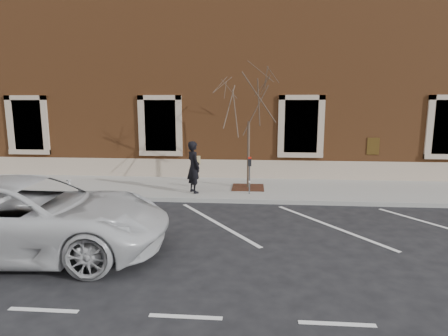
# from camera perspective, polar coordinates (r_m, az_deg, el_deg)

# --- Properties ---
(ground) EXTENTS (120.00, 120.00, 0.00)m
(ground) POSITION_cam_1_polar(r_m,az_deg,el_deg) (12.96, -0.22, -5.26)
(ground) COLOR #28282B
(ground) RESTS_ON ground
(sidewalk_near) EXTENTS (40.00, 3.50, 0.15)m
(sidewalk_near) POSITION_cam_1_polar(r_m,az_deg,el_deg) (14.63, 0.37, -3.17)
(sidewalk_near) COLOR gray
(sidewalk_near) RESTS_ON ground
(curb_near) EXTENTS (40.00, 0.12, 0.15)m
(curb_near) POSITION_cam_1_polar(r_m,az_deg,el_deg) (12.89, -0.24, -5.00)
(curb_near) COLOR #9E9E99
(curb_near) RESTS_ON ground
(parking_stripes) EXTENTS (28.00, 4.40, 0.01)m
(parking_stripes) POSITION_cam_1_polar(r_m,az_deg,el_deg) (10.86, -1.22, -8.31)
(parking_stripes) COLOR silver
(parking_stripes) RESTS_ON ground
(building_civic) EXTENTS (40.00, 8.62, 8.00)m
(building_civic) POSITION_cam_1_polar(r_m,az_deg,el_deg) (20.23, 1.69, 11.69)
(building_civic) COLOR brown
(building_civic) RESTS_ON ground
(man) EXTENTS (0.76, 0.82, 1.89)m
(man) POSITION_cam_1_polar(r_m,az_deg,el_deg) (13.58, -4.65, 0.15)
(man) COLOR black
(man) RESTS_ON sidewalk_near
(parking_meter) EXTENTS (0.12, 0.09, 1.34)m
(parking_meter) POSITION_cam_1_polar(r_m,az_deg,el_deg) (13.34, 3.93, -0.06)
(parking_meter) COLOR #595B60
(parking_meter) RESTS_ON sidewalk_near
(tree_grate) EXTENTS (1.21, 1.21, 0.03)m
(tree_grate) POSITION_cam_1_polar(r_m,az_deg,el_deg) (14.48, 3.68, -2.97)
(tree_grate) COLOR #451D16
(tree_grate) RESTS_ON sidewalk_near
(sapling) EXTENTS (2.78, 2.78, 4.64)m
(sapling) POSITION_cam_1_polar(r_m,az_deg,el_deg) (14.10, 3.83, 9.92)
(sapling) COLOR #4F3E30
(sapling) RESTS_ON sidewalk_near
(white_truck) EXTENTS (6.50, 3.41, 1.74)m
(white_truck) POSITION_cam_1_polar(r_m,az_deg,el_deg) (9.58, -27.63, -6.58)
(white_truck) COLOR silver
(white_truck) RESTS_ON ground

